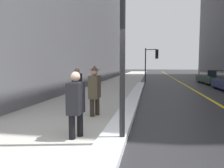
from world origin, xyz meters
name	(u,v)px	position (x,y,z in m)	size (l,w,h in m)	color
ground_plane	(96,158)	(0.00, 0.00, 0.00)	(160.00, 160.00, 0.00)	#232326
sidewalk_slab	(116,85)	(-2.00, 15.00, 0.01)	(4.00, 80.00, 0.01)	#B2AFA8
road_centre_stripe	(187,86)	(4.00, 15.00, 0.00)	(0.16, 80.00, 0.00)	gold
snow_bank_curb	(134,97)	(0.18, 7.22, 0.09)	(0.60, 17.77, 0.18)	white
traffic_light_near	(153,58)	(1.20, 18.10, 2.45)	(1.31, 0.32, 3.40)	black
pedestrian_nearside	(76,102)	(-0.75, 1.00, 0.89)	(0.31, 0.52, 1.60)	black
pedestrian_in_fedora	(95,89)	(-0.88, 3.29, 0.95)	(0.37, 0.53, 1.73)	#2A241B
pedestrian_trailing	(77,84)	(-2.28, 5.55, 0.89)	(0.31, 0.52, 1.61)	black
parked_car_dark_green	(212,77)	(6.63, 17.55, 0.61)	(1.97, 4.91, 1.27)	black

